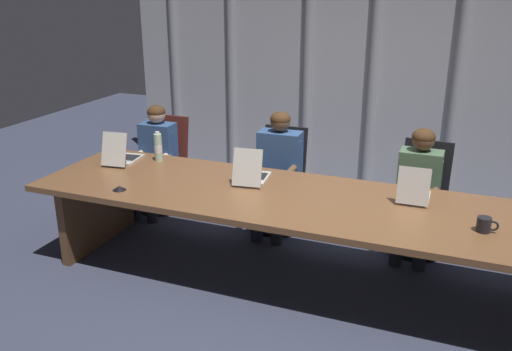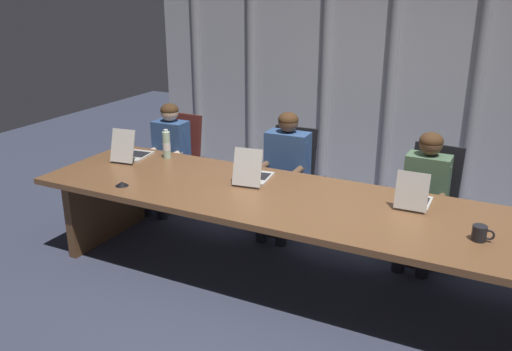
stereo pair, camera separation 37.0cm
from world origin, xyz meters
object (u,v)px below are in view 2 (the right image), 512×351
Objects in this scene: laptop_left_end at (132,152)px; person_center at (424,191)px; laptop_center at (414,198)px; office_chair_center at (427,216)px; person_left_end at (167,151)px; office_chair_left_mid at (288,191)px; coffee_mug_near at (480,233)px; laptop_left_mid at (253,174)px; water_bottle_primary at (167,145)px; conference_mic_left_side at (122,184)px; office_chair_left_end at (176,171)px; person_left_mid at (284,166)px.

person_center reaches higher than laptop_left_end.
laptop_center is 0.88m from office_chair_center.
person_left_end is (-0.05, 0.62, -0.16)m from laptop_left_end.
person_center is at bearing -3.34° from office_chair_center.
coffee_mug_near is at bearing 55.54° from office_chair_left_mid.
laptop_left_end is 0.46× the size of office_chair_center.
office_chair_left_mid is 0.86× the size of person_left_end.
person_center reaches higher than office_chair_left_mid.
person_center is (1.30, 0.66, -0.15)m from laptop_left_mid.
office_chair_left_mid reaches higher than coffee_mug_near.
conference_mic_left_side is at bearing -82.13° from water_bottle_primary.
laptop_center is 0.31× the size of person_center.
office_chair_left_end is 0.85× the size of person_center.
office_chair_center is at bearing 113.10° from coffee_mug_near.
office_chair_left_end is 0.33m from person_left_end.
office_chair_left_mid is 1.71m from conference_mic_left_side.
person_center is 8.03× the size of coffee_mug_near.
person_left_end reaches higher than conference_mic_left_side.
person_left_end is at bearing 109.80° from conference_mic_left_side.
office_chair_center is at bearing -1.48° from laptop_center.
laptop_left_mid is at bearing 60.92° from office_chair_left_end.
laptop_left_end is 0.39× the size of person_center.
laptop_left_end is 2.69m from person_center.
laptop_center is 2.34m from water_bottle_primary.
water_bottle_primary is at bearing -67.70° from laptop_left_end.
office_chair_center is at bearing 91.91° from office_chair_left_end.
water_bottle_primary is at bearing 85.53° from laptop_center.
office_chair_center is (1.32, 0.82, -0.44)m from laptop_left_mid.
person_left_mid is 8.30× the size of coffee_mug_near.
office_chair_left_mid is 1.37m from person_center.
conference_mic_left_side is (-0.91, -1.26, 0.09)m from person_left_mid.
office_chair_center is at bearing 87.79° from office_chair_left_mid.
person_left_end is 7.97× the size of coffee_mug_near.
laptop_left_mid reaches higher than water_bottle_primary.
coffee_mug_near reaches higher than conference_mic_left_side.
person_center is at bearing -70.34° from laptop_left_mid.
office_chair_left_mid is 8.86× the size of conference_mic_left_side.
laptop_left_mid reaches higher than conference_mic_left_side.
office_chair_left_end is at bearing -92.91° from person_center.
office_chair_center is 2.70m from person_left_end.
office_chair_center is 0.85× the size of person_center.
office_chair_left_mid is at bearing 147.73° from coffee_mug_near.
laptop_left_end reaches higher than water_bottle_primary.
person_left_mid is (-0.01, 0.67, -0.13)m from laptop_left_mid.
office_chair_center is at bearing 91.35° from person_left_end.
office_chair_left_mid is 1.28m from water_bottle_primary.
water_bottle_primary is 2.89m from coffee_mug_near.
office_chair_left_end is 6.83× the size of coffee_mug_near.
office_chair_left_end is 0.82× the size of person_left_mid.
laptop_left_mid is (1.31, -0.04, 0.00)m from laptop_left_end.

